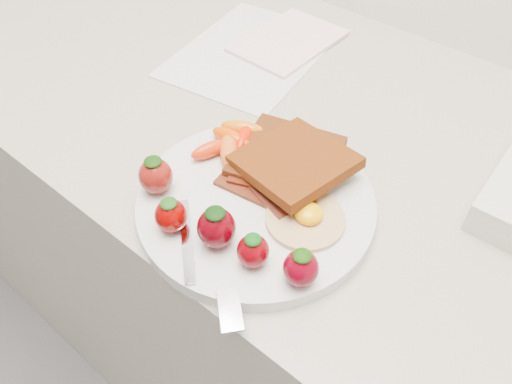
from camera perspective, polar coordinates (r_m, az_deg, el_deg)
The scene contains 11 objects.
counter at distance 1.03m, azimuth 6.25°, elevation -12.99°, with size 2.00×0.60×0.90m, color gray.
plate at distance 0.57m, azimuth -0.00°, elevation -1.30°, with size 0.27×0.27×0.02m, color silver.
toast_lower at distance 0.60m, azimuth 3.53°, elevation 4.01°, with size 0.12×0.12×0.01m, color #4C1C0C.
toast_upper at distance 0.58m, azimuth 4.43°, elevation 3.49°, with size 0.11×0.11×0.01m, color black.
fried_egg at distance 0.54m, azimuth 5.76°, elevation -2.92°, with size 0.10×0.10×0.02m.
bacon_strips at distance 0.56m, azimuth 0.37°, elevation 0.31°, with size 0.10×0.06×0.01m.
baby_carrots at distance 0.62m, azimuth -2.78°, elevation 5.88°, with size 0.07×0.10×0.02m.
strawberries at distance 0.51m, azimuth -5.05°, elevation -3.42°, with size 0.23×0.07×0.05m.
fork at distance 0.50m, azimuth -5.84°, elevation -8.80°, with size 0.16×0.10×0.00m.
paper_sheet at distance 0.83m, azimuth -0.56°, elevation 15.62°, with size 0.20×0.27×0.00m, color silver.
notepad at distance 0.85m, azimuth 3.73°, elevation 16.84°, with size 0.12×0.18×0.01m, color beige.
Camera 1 is at (0.24, 1.24, 1.33)m, focal length 35.00 mm.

